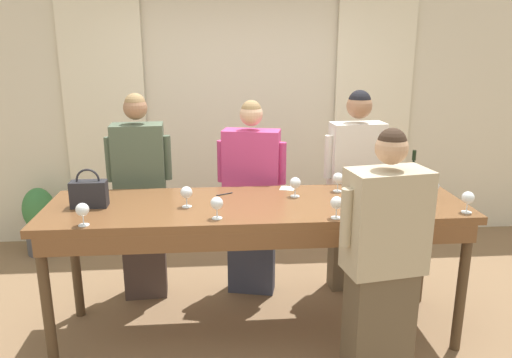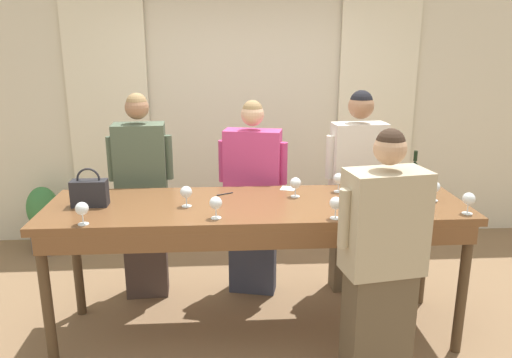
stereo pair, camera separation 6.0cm
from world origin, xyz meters
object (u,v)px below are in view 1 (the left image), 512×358
wine_glass_center_mid (433,186)px  guest_pink_top (251,198)px  wine_bottle (412,175)px  guest_cream_sweater (355,190)px  wine_glass_back_right (420,196)px  potted_plant (40,221)px  tasting_bar (257,217)px  host_pouring (383,264)px  guest_olive_jacket (141,197)px  wine_glass_back_mid (338,179)px  wine_glass_front_right (217,204)px  wine_glass_center_left (295,183)px  wine_glass_center_right (468,198)px  handbag (89,193)px  wine_glass_front_left (82,210)px  wine_glass_back_left (337,203)px  wine_glass_front_mid (186,193)px

wine_glass_center_mid → guest_pink_top: guest_pink_top is taller
wine_bottle → guest_pink_top: size_ratio=0.19×
guest_cream_sweater → wine_glass_back_right: bearing=-77.9°
guest_cream_sweater → potted_plant: size_ratio=2.50×
tasting_bar → host_pouring: size_ratio=1.77×
guest_olive_jacket → host_pouring: size_ratio=1.05×
wine_glass_back_mid → wine_glass_center_mid: bearing=-22.4°
wine_glass_front_right → wine_glass_center_left: same height
wine_glass_center_right → handbag: bearing=172.6°
wine_glass_back_mid → tasting_bar: bearing=-158.1°
tasting_bar → handbag: handbag is taller
tasting_bar → potted_plant: 2.68m
wine_glass_back_right → guest_cream_sweater: (-0.19, 0.87, -0.21)m
host_pouring → tasting_bar: bearing=138.8°
wine_glass_front_right → guest_cream_sweater: 1.50m
wine_glass_front_right → wine_glass_back_right: (1.34, 0.06, -0.00)m
wine_glass_front_left → wine_glass_center_left: 1.46m
tasting_bar → wine_glass_center_right: size_ratio=20.23×
wine_glass_back_right → wine_bottle: bearing=74.3°
tasting_bar → wine_glass_center_mid: 1.26m
wine_glass_back_left → wine_glass_back_right: size_ratio=1.00×
wine_glass_front_mid → wine_glass_center_right: bearing=-8.3°
wine_glass_back_mid → potted_plant: (-2.68, 1.38, -0.76)m
wine_glass_center_left → guest_pink_top: guest_pink_top is taller
wine_glass_back_left → guest_cream_sweater: bearing=67.8°
tasting_bar → guest_olive_jacket: bearing=143.3°
guest_pink_top → host_pouring: size_ratio=1.01×
host_pouring → wine_glass_front_mid: bearing=153.3°
wine_glass_center_right → wine_glass_back_mid: same height
wine_glass_center_left → wine_glass_back_mid: size_ratio=1.00×
wine_glass_front_mid → wine_glass_center_right: (1.84, -0.27, 0.00)m
wine_glass_front_right → potted_plant: 2.71m
wine_glass_center_mid → guest_cream_sweater: 0.79m
wine_glass_front_right → guest_pink_top: (0.29, 0.93, -0.27)m
tasting_bar → wine_glass_front_left: (-1.09, -0.32, 0.19)m
wine_glass_front_mid → host_pouring: size_ratio=0.09×
guest_pink_top → handbag: bearing=-151.4°
wine_glass_back_mid → potted_plant: bearing=152.8°
handbag → host_pouring: host_pouring is taller
wine_glass_front_left → guest_cream_sweater: guest_cream_sweater is taller
wine_glass_front_right → wine_glass_back_left: size_ratio=1.00×
wine_glass_front_right → handbag: bearing=160.6°
tasting_bar → wine_glass_center_right: bearing=-11.9°
wine_glass_back_right → tasting_bar: bearing=169.0°
guest_cream_sweater → guest_olive_jacket: bearing=-180.0°
wine_glass_center_right → wine_glass_front_right: bearing=179.3°
wine_glass_center_left → guest_olive_jacket: guest_olive_jacket is taller
tasting_bar → handbag: (-1.14, 0.04, 0.19)m
wine_glass_back_right → potted_plant: wine_glass_back_right is taller
wine_glass_back_right → host_pouring: bearing=-132.1°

